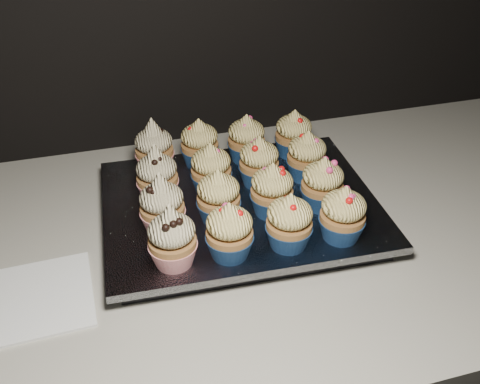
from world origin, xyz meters
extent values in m
cube|color=beige|center=(0.00, 1.70, 0.88)|extent=(2.44, 0.64, 0.04)
cube|color=white|center=(-0.34, 1.63, 0.90)|extent=(0.14, 0.14, 0.00)
cube|color=black|center=(-0.04, 1.72, 0.91)|extent=(0.39, 0.30, 0.02)
cube|color=silver|center=(-0.04, 1.72, 0.93)|extent=(0.42, 0.34, 0.01)
cone|color=red|center=(-0.16, 1.61, 0.95)|extent=(0.06, 0.06, 0.03)
ellipsoid|color=beige|center=(-0.16, 1.61, 0.99)|extent=(0.06, 0.06, 0.04)
cone|color=beige|center=(-0.16, 1.61, 1.02)|extent=(0.03, 0.03, 0.03)
cone|color=navy|center=(-0.09, 1.61, 0.95)|extent=(0.06, 0.06, 0.03)
ellipsoid|color=#FFE180|center=(-0.09, 1.61, 0.99)|extent=(0.06, 0.06, 0.04)
cone|color=#FFE180|center=(-0.09, 1.61, 1.01)|extent=(0.03, 0.03, 0.02)
cone|color=navy|center=(-0.01, 1.61, 0.95)|extent=(0.06, 0.06, 0.03)
ellipsoid|color=#FFE180|center=(-0.01, 1.61, 0.99)|extent=(0.06, 0.06, 0.04)
cone|color=#FFE180|center=(-0.01, 1.61, 1.01)|extent=(0.03, 0.03, 0.02)
cone|color=navy|center=(0.07, 1.60, 0.95)|extent=(0.06, 0.06, 0.03)
ellipsoid|color=#FFE180|center=(0.07, 1.60, 0.99)|extent=(0.06, 0.06, 0.04)
cone|color=#FFE180|center=(0.07, 1.60, 1.01)|extent=(0.03, 0.03, 0.02)
cone|color=red|center=(-0.16, 1.69, 0.95)|extent=(0.06, 0.06, 0.03)
ellipsoid|color=beige|center=(-0.16, 1.69, 0.99)|extent=(0.06, 0.06, 0.04)
cone|color=beige|center=(-0.16, 1.69, 1.02)|extent=(0.03, 0.03, 0.03)
cone|color=navy|center=(-0.08, 1.69, 0.95)|extent=(0.06, 0.06, 0.03)
ellipsoid|color=#FFE180|center=(-0.08, 1.69, 0.99)|extent=(0.06, 0.06, 0.04)
cone|color=#FFE180|center=(-0.08, 1.69, 1.01)|extent=(0.03, 0.03, 0.02)
cone|color=navy|center=(-0.01, 1.68, 0.95)|extent=(0.06, 0.06, 0.03)
ellipsoid|color=#FFE180|center=(-0.01, 1.68, 0.99)|extent=(0.06, 0.06, 0.04)
cone|color=#FFE180|center=(-0.01, 1.68, 1.01)|extent=(0.03, 0.03, 0.02)
cone|color=navy|center=(0.07, 1.68, 0.95)|extent=(0.06, 0.06, 0.03)
ellipsoid|color=#FFE180|center=(0.07, 1.68, 0.99)|extent=(0.06, 0.06, 0.04)
cone|color=#FFE180|center=(0.07, 1.68, 1.01)|extent=(0.03, 0.03, 0.02)
cone|color=red|center=(-0.16, 1.76, 0.95)|extent=(0.06, 0.06, 0.03)
ellipsoid|color=beige|center=(-0.16, 1.76, 0.99)|extent=(0.06, 0.06, 0.04)
cone|color=beige|center=(-0.16, 1.76, 1.02)|extent=(0.03, 0.03, 0.03)
cone|color=navy|center=(-0.08, 1.76, 0.95)|extent=(0.06, 0.06, 0.03)
ellipsoid|color=#FFE180|center=(-0.08, 1.76, 0.99)|extent=(0.06, 0.06, 0.04)
cone|color=#FFE180|center=(-0.08, 1.76, 1.01)|extent=(0.03, 0.03, 0.02)
cone|color=navy|center=(0.00, 1.76, 0.95)|extent=(0.06, 0.06, 0.03)
ellipsoid|color=#FFE180|center=(0.00, 1.76, 0.99)|extent=(0.06, 0.06, 0.04)
cone|color=#FFE180|center=(0.00, 1.76, 1.01)|extent=(0.03, 0.03, 0.02)
cone|color=navy|center=(0.08, 1.76, 0.95)|extent=(0.06, 0.06, 0.03)
ellipsoid|color=#FFE180|center=(0.08, 1.76, 0.99)|extent=(0.06, 0.06, 0.04)
cone|color=#FFE180|center=(0.08, 1.76, 1.01)|extent=(0.03, 0.03, 0.02)
cone|color=red|center=(-0.15, 1.85, 0.95)|extent=(0.06, 0.06, 0.03)
ellipsoid|color=beige|center=(-0.15, 1.85, 0.99)|extent=(0.06, 0.06, 0.04)
cone|color=beige|center=(-0.15, 1.85, 1.02)|extent=(0.03, 0.03, 0.03)
cone|color=navy|center=(-0.08, 1.84, 0.95)|extent=(0.06, 0.06, 0.03)
ellipsoid|color=#FFE180|center=(-0.08, 1.84, 0.99)|extent=(0.06, 0.06, 0.04)
cone|color=#FFE180|center=(-0.08, 1.84, 1.01)|extent=(0.03, 0.03, 0.02)
cone|color=navy|center=(0.00, 1.84, 0.95)|extent=(0.06, 0.06, 0.03)
ellipsoid|color=#FFE180|center=(0.00, 1.84, 0.99)|extent=(0.06, 0.06, 0.04)
cone|color=#FFE180|center=(0.00, 1.84, 1.01)|extent=(0.03, 0.03, 0.02)
cone|color=navy|center=(0.08, 1.83, 0.95)|extent=(0.06, 0.06, 0.03)
ellipsoid|color=#FFE180|center=(0.08, 1.83, 0.99)|extent=(0.06, 0.06, 0.04)
cone|color=#FFE180|center=(0.08, 1.83, 1.01)|extent=(0.03, 0.03, 0.02)
camera|label=1|loc=(-0.22, 1.09, 1.40)|focal=40.00mm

